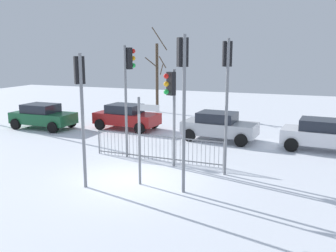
{
  "coord_description": "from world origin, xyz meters",
  "views": [
    {
      "loc": [
        5.83,
        -11.66,
        4.59
      ],
      "look_at": [
        0.49,
        2.48,
        1.55
      ],
      "focal_mm": 40.11,
      "sensor_mm": 36.0,
      "label": 1
    }
  ],
  "objects": [
    {
      "name": "traffic_light_rear_right",
      "position": [
        0.83,
        1.93,
        2.86
      ],
      "size": [
        0.41,
        0.52,
        3.89
      ],
      "rotation": [
        0.0,
        0.0,
        2.65
      ],
      "color": "slate",
      "rests_on": "ground"
    },
    {
      "name": "car_silver_near",
      "position": [
        1.57,
        7.11,
        0.77
      ],
      "size": [
        3.91,
        2.16,
        1.47
      ],
      "rotation": [
        0.0,
        0.0,
        -0.07
      ],
      "color": "#B2B5BA",
      "rests_on": "ground"
    },
    {
      "name": "traffic_light_foreground_right",
      "position": [
        2.99,
        1.86,
        3.67
      ],
      "size": [
        0.39,
        0.53,
        5.03
      ],
      "rotation": [
        0.0,
        0.0,
        0.42
      ],
      "color": "slate",
      "rests_on": "ground"
    },
    {
      "name": "bare_tree_left",
      "position": [
        -4.93,
        14.53,
        2.76
      ],
      "size": [
        1.64,
        1.39,
        6.26
      ],
      "color": "#473828",
      "rests_on": "ground"
    },
    {
      "name": "car_green_far",
      "position": [
        -9.01,
        6.38,
        0.77
      ],
      "size": [
        3.83,
        1.99,
        1.47
      ],
      "rotation": [
        0.0,
        0.0,
        -0.02
      ],
      "color": "#195933",
      "rests_on": "ground"
    },
    {
      "name": "traffic_light_foreground_left",
      "position": [
        -1.23,
        -1.15,
        3.31
      ],
      "size": [
        0.47,
        0.47,
        4.52
      ],
      "rotation": [
        0.0,
        0.0,
        0.8
      ],
      "color": "slate",
      "rests_on": "ground"
    },
    {
      "name": "ground_plane",
      "position": [
        0.0,
        0.0,
        0.0
      ],
      "size": [
        60.0,
        60.0,
        0.0
      ],
      "primitive_type": "plane",
      "color": "white"
    },
    {
      "name": "pedestrian_guard_railing",
      "position": [
        -0.0,
        2.58,
        0.55
      ],
      "size": [
        5.89,
        0.21,
        1.07
      ],
      "rotation": [
        0.0,
        0.0,
        -0.02
      ],
      "color": "slate",
      "rests_on": "ground"
    },
    {
      "name": "traffic_light_mid_right",
      "position": [
        -1.41,
        2.7,
        3.53
      ],
      "size": [
        0.42,
        0.51,
        4.82
      ],
      "rotation": [
        0.0,
        0.0,
        5.75
      ],
      "color": "slate",
      "rests_on": "ground"
    },
    {
      "name": "traffic_light_rear_left",
      "position": [
        2.07,
        -0.4,
        3.72
      ],
      "size": [
        0.45,
        0.48,
        5.09
      ],
      "rotation": [
        0.0,
        0.0,
        0.69
      ],
      "color": "slate",
      "rests_on": "ground"
    },
    {
      "name": "direction_sign_post",
      "position": [
        0.56,
        -0.33,
        1.72
      ],
      "size": [
        0.79,
        0.09,
        3.07
      ],
      "rotation": [
        0.0,
        0.0,
        -0.01
      ],
      "color": "slate",
      "rests_on": "ground"
    },
    {
      "name": "car_white_mid",
      "position": [
        6.6,
        6.82,
        0.77
      ],
      "size": [
        3.92,
        2.17,
        1.47
      ],
      "rotation": [
        0.0,
        0.0,
        -0.08
      ],
      "color": "silver",
      "rests_on": "ground"
    },
    {
      "name": "car_red_trailing",
      "position": [
        -4.24,
        7.99,
        0.77
      ],
      "size": [
        3.92,
        2.17,
        1.47
      ],
      "rotation": [
        0.0,
        0.0,
        -0.08
      ],
      "color": "maroon",
      "rests_on": "ground"
    }
  ]
}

